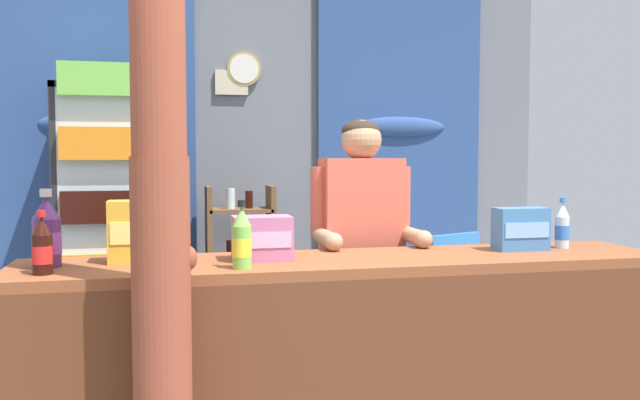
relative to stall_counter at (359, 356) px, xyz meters
The scene contains 14 objects.
back_wall_curtained 2.73m from the stall_counter, 93.09° to the left, with size 4.69×0.22×2.79m.
stall_counter is the anchor object (origin of this frame).
timber_post 1.07m from the stall_counter, 158.06° to the right, with size 0.21×0.19×2.68m.
drink_fridge 2.39m from the stall_counter, 117.24° to the left, with size 0.65×0.65×1.91m.
bottle_shelf_rack 2.27m from the stall_counter, 95.39° to the left, with size 0.48×0.28×1.13m.
plastic_lawn_chair 1.80m from the stall_counter, 56.97° to the left, with size 0.58×0.58×0.86m.
shopkeeper 0.70m from the stall_counter, 72.53° to the left, with size 0.49×0.42×1.51m.
soda_bottle_grape_soda 1.25m from the stall_counter, behind, with size 0.10×0.10×0.29m.
soda_bottle_water 1.10m from the stall_counter, ahead, with size 0.06×0.06×0.22m.
soda_bottle_lime_soda 0.66m from the stall_counter, behind, with size 0.07×0.07×0.25m.
soda_bottle_cola 1.23m from the stall_counter, behind, with size 0.07×0.07×0.22m.
snack_box_biscuit 0.91m from the stall_counter, 10.98° to the left, with size 0.23×0.11×0.18m.
snack_box_choco_powder 0.97m from the stall_counter, 167.60° to the left, with size 0.22×0.13×0.24m.
snack_box_wafer 0.59m from the stall_counter, 159.64° to the left, with size 0.23×0.15×0.17m.
Camera 1 is at (-0.57, -2.07, 1.34)m, focal length 37.48 mm.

